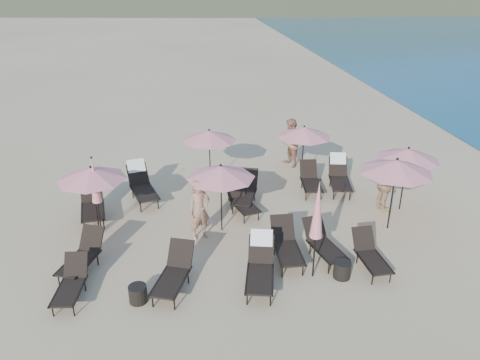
{
  "coord_description": "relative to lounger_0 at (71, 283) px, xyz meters",
  "views": [
    {
      "loc": [
        -2.57,
        -9.8,
        7.06
      ],
      "look_at": [
        -0.95,
        3.5,
        1.1
      ],
      "focal_mm": 35.0,
      "sensor_mm": 36.0,
      "label": 1
    }
  ],
  "objects": [
    {
      "name": "umbrella_open_2",
      "position": [
        8.76,
        2.22,
        1.62
      ],
      "size": [
        2.12,
        2.12,
        2.28
      ],
      "color": "black",
      "rests_on": "ground"
    },
    {
      "name": "beachgoer_c",
      "position": [
        9.05,
        3.36,
        0.51
      ],
      "size": [
        0.66,
        1.13,
        1.81
      ],
      "primitive_type": "imported",
      "rotation": [
        0.0,
        0.0,
        1.79
      ],
      "color": "tan",
      "rests_on": "ground"
    },
    {
      "name": "lounger_3",
      "position": [
        5.36,
        0.96,
        0.06
      ],
      "size": [
        0.66,
        1.7,
        0.98
      ],
      "rotation": [
        0.0,
        0.0,
        0.0
      ],
      "color": "black",
      "rests_on": "ground"
    },
    {
      "name": "beachgoer_b",
      "position": [
        6.91,
        7.43,
        0.56
      ],
      "size": [
        1.02,
        1.13,
        1.92
      ],
      "primitive_type": "imported",
      "rotation": [
        0.0,
        0.0,
        -1.19
      ],
      "color": "#A77056",
      "rests_on": "ground"
    },
    {
      "name": "lounger_12",
      "position": [
        0.07,
        1.13,
        0.04
      ],
      "size": [
        1.12,
        1.73,
        0.93
      ],
      "rotation": [
        0.0,
        0.0,
        -0.34
      ],
      "color": "black",
      "rests_on": "ground"
    },
    {
      "name": "umbrella_closed_1",
      "position": [
        0.23,
        2.95,
        1.29
      ],
      "size": [
        0.28,
        0.28,
        2.43
      ],
      "color": "black",
      "rests_on": "ground"
    },
    {
      "name": "beachgoer_a",
      "position": [
        3.13,
        2.35,
        0.5
      ],
      "size": [
        0.77,
        0.64,
        1.79
      ],
      "primitive_type": "imported",
      "rotation": [
        0.0,
        0.0,
        0.39
      ],
      "color": "#9E7156",
      "rests_on": "ground"
    },
    {
      "name": "umbrella_open_4",
      "position": [
        7.03,
        6.04,
        1.47
      ],
      "size": [
        1.96,
        1.96,
        2.11
      ],
      "color": "black",
      "rests_on": "ground"
    },
    {
      "name": "lounger_1",
      "position": [
        2.41,
        0.05,
        0.05
      ],
      "size": [
        1.14,
        1.79,
        0.96
      ],
      "rotation": [
        0.0,
        0.0,
        -0.33
      ],
      "color": "black",
      "rests_on": "ground"
    },
    {
      "name": "lounger_4",
      "position": [
        6.37,
        0.95,
        0.03
      ],
      "size": [
        0.97,
        1.69,
        0.92
      ],
      "rotation": [
        0.0,
        0.0,
        0.24
      ],
      "color": "black",
      "rests_on": "ground"
    },
    {
      "name": "ground",
      "position": [
        5.42,
        0.35,
        -0.4
      ],
      "size": [
        800.0,
        800.0,
        0.0
      ],
      "primitive_type": "plane",
      "color": "#D6BA8C",
      "rests_on": "ground"
    },
    {
      "name": "lounger_10",
      "position": [
        7.1,
        5.07,
        0.03
      ],
      "size": [
        0.77,
        1.67,
        0.93
      ],
      "rotation": [
        0.0,
        0.0,
        -0.1
      ],
      "color": "black",
      "rests_on": "ground"
    },
    {
      "name": "lounger_8",
      "position": [
        4.71,
        4.38,
        0.06
      ],
      "size": [
        1.14,
        1.84,
        0.99
      ],
      "rotation": [
        0.0,
        0.0,
        -0.3
      ],
      "color": "black",
      "rests_on": "ground"
    },
    {
      "name": "lounger_2",
      "position": [
        4.51,
        0.04,
        0.13
      ],
      "size": [
        0.98,
        1.86,
        1.11
      ],
      "rotation": [
        0.0,
        0.0,
        -0.2
      ],
      "color": "black",
      "rests_on": "ground"
    },
    {
      "name": "lounger_7",
      "position": [
        1.28,
        5.17,
        0.16
      ],
      "size": [
        1.2,
        2.0,
        1.17
      ],
      "rotation": [
        0.0,
        0.0,
        0.3
      ],
      "color": "black",
      "rests_on": "ground"
    },
    {
      "name": "lounger_6",
      "position": [
        -0.14,
        3.95,
        0.08
      ],
      "size": [
        0.98,
        1.88,
        1.03
      ],
      "rotation": [
        0.0,
        0.0,
        0.17
      ],
      "color": "black",
      "rests_on": "ground"
    },
    {
      "name": "umbrella_open_0",
      "position": [
        0.16,
        3.05,
        1.48
      ],
      "size": [
        1.97,
        1.97,
        2.12
      ],
      "color": "black",
      "rests_on": "ground"
    },
    {
      "name": "umbrella_open_5",
      "position": [
        9.65,
        3.36,
        1.51
      ],
      "size": [
        2.01,
        2.01,
        2.16
      ],
      "color": "black",
      "rests_on": "ground"
    },
    {
      "name": "umbrella_open_3",
      "position": [
        3.66,
        6.11,
        1.45
      ],
      "size": [
        1.94,
        1.94,
        2.09
      ],
      "color": "black",
      "rests_on": "ground"
    },
    {
      "name": "umbrella_open_1",
      "position": [
        3.78,
        2.71,
        1.49
      ],
      "size": [
        1.98,
        1.98,
        2.13
      ],
      "color": "black",
      "rests_on": "ground"
    },
    {
      "name": "umbrella_closed_0",
      "position": [
        5.87,
        0.11,
        1.49
      ],
      "size": [
        0.32,
        0.32,
        2.72
      ],
      "color": "black",
      "rests_on": "ground"
    },
    {
      "name": "lounger_5",
      "position": [
        7.43,
        0.31,
        0.01
      ],
      "size": [
        0.66,
        1.55,
        0.87
      ],
      "rotation": [
        0.0,
        0.0,
        0.05
      ],
      "color": "black",
      "rests_on": "ground"
    },
    {
      "name": "side_table_1",
      "position": [
        6.59,
        -0.02,
        -0.18
      ],
      "size": [
        0.44,
        0.44,
        0.44
      ],
      "primitive_type": "cylinder",
      "color": "black",
      "rests_on": "ground"
    },
    {
      "name": "lounger_9",
      "position": [
        4.51,
        3.78,
        0.02
      ],
      "size": [
        1.03,
        1.66,
        0.89
      ],
      "rotation": [
        0.0,
        0.0,
        0.31
      ],
      "color": "black",
      "rests_on": "ground"
    },
    {
      "name": "side_table_0",
      "position": [
        1.56,
        -0.37,
        -0.19
      ],
      "size": [
        0.43,
        0.43,
        0.43
      ],
      "primitive_type": "cylinder",
      "color": "black",
      "rests_on": "ground"
    },
    {
      "name": "lounger_11",
      "position": [
        8.15,
        5.13,
        0.13
      ],
      "size": [
        0.97,
        1.88,
        1.12
      ],
      "rotation": [
        0.0,
        0.0,
        -0.19
      ],
      "color": "black",
      "rests_on": "ground"
    },
    {
      "name": "lounger_0",
      "position": [
        0.0,
        0.0,
        0.0
      ],
      "size": [
        0.7,
        1.53,
        0.85
      ],
      "rotation": [
        0.0,
        0.0,
        -0.09
      ],
      "color": "black",
      "rests_on": "ground"
    }
  ]
}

